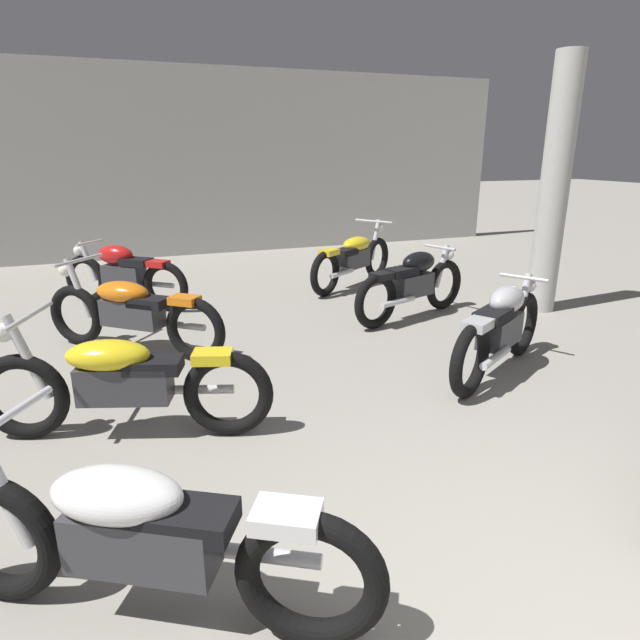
# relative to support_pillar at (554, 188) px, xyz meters

# --- Properties ---
(back_wall) EXTENTS (13.35, 0.24, 3.60)m
(back_wall) POSITION_rel_support_pillar_xyz_m (-3.57, 5.79, 0.20)
(back_wall) COLOR #B2B2AD
(back_wall) RESTS_ON ground
(support_pillar) EXTENTS (0.36, 0.36, 3.20)m
(support_pillar) POSITION_rel_support_pillar_xyz_m (0.00, 0.00, 0.00)
(support_pillar) COLOR #B2B2AD
(support_pillar) RESTS_ON ground
(motorcycle_left_row_0) EXTENTS (1.93, 1.21, 0.97)m
(motorcycle_left_row_0) POSITION_rel_support_pillar_xyz_m (-5.31, -3.40, -1.15)
(motorcycle_left_row_0) COLOR black
(motorcycle_left_row_0) RESTS_ON ground
(motorcycle_left_row_1) EXTENTS (2.09, 0.93, 0.97)m
(motorcycle_left_row_1) POSITION_rel_support_pillar_xyz_m (-5.33, -1.61, -1.15)
(motorcycle_left_row_1) COLOR black
(motorcycle_left_row_1) RESTS_ON ground
(motorcycle_left_row_2) EXTENTS (1.73, 1.48, 0.97)m
(motorcycle_left_row_2) POSITION_rel_support_pillar_xyz_m (-5.20, 0.24, -1.15)
(motorcycle_left_row_2) COLOR black
(motorcycle_left_row_2) RESTS_ON ground
(motorcycle_left_row_3) EXTENTS (1.59, 1.34, 0.88)m
(motorcycle_left_row_3) POSITION_rel_support_pillar_xyz_m (-5.23, 2.12, -1.14)
(motorcycle_left_row_3) COLOR black
(motorcycle_left_row_3) RESTS_ON ground
(motorcycle_right_row_1) EXTENTS (1.75, 1.09, 0.88)m
(motorcycle_right_row_1) POSITION_rel_support_pillar_xyz_m (-1.95, -1.60, -1.14)
(motorcycle_right_row_1) COLOR black
(motorcycle_right_row_1) RESTS_ON ground
(motorcycle_right_row_2) EXTENTS (1.90, 0.78, 0.88)m
(motorcycle_right_row_2) POSITION_rel_support_pillar_xyz_m (-1.82, 0.27, -1.14)
(motorcycle_right_row_2) COLOR black
(motorcycle_right_row_2) RESTS_ON ground
(motorcycle_right_row_3) EXTENTS (1.87, 1.29, 0.97)m
(motorcycle_right_row_3) POSITION_rel_support_pillar_xyz_m (-1.83, 2.09, -1.15)
(motorcycle_right_row_3) COLOR black
(motorcycle_right_row_3) RESTS_ON ground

